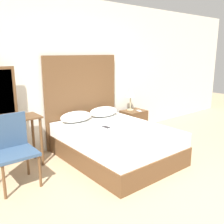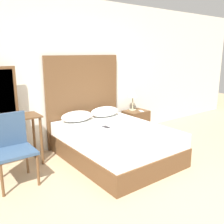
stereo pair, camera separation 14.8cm
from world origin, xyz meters
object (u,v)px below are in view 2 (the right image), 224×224
phone_on_bed (106,127)px  vanity_desk (4,129)px  phone_on_nightstand (141,111)px  bed (116,143)px  nightstand (136,122)px  chair (11,144)px  table_lamp (133,94)px

phone_on_bed → vanity_desk: bearing=158.8°
phone_on_bed → phone_on_nightstand: size_ratio=0.92×
bed → phone_on_bed: bearing=130.0°
phone_on_bed → nightstand: (1.26, 0.65, -0.28)m
phone_on_nightstand → chair: 2.84m
bed → vanity_desk: vanity_desk is taller
table_lamp → phone_on_nightstand: 0.41m
table_lamp → bed: bearing=-142.9°
phone_on_bed → nightstand: size_ratio=0.30×
phone_on_bed → table_lamp: (1.23, 0.73, 0.33)m
bed → nightstand: bearing=33.7°
phone_on_nightstand → chair: chair is taller
table_lamp → phone_on_nightstand: table_lamp is taller
table_lamp → chair: 2.81m
phone_on_bed → nightstand: 1.45m
bed → vanity_desk: size_ratio=1.80×
table_lamp → vanity_desk: size_ratio=0.44×
nightstand → phone_on_nightstand: size_ratio=3.12×
phone_on_bed → nightstand: phone_on_bed is taller
table_lamp → phone_on_nightstand: size_ratio=2.88×
phone_on_bed → chair: 1.49m
vanity_desk → chair: bearing=-92.9°
phone_on_bed → chair: chair is taller
nightstand → chair: 2.81m
nightstand → table_lamp: bearing=111.6°
phone_on_bed → phone_on_nightstand: phone_on_bed is taller
bed → chair: bearing=171.4°
phone_on_bed → vanity_desk: vanity_desk is taller
bed → chair: chair is taller
nightstand → vanity_desk: bearing=-178.2°
phone_on_bed → table_lamp: table_lamp is taller
bed → chair: 1.63m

